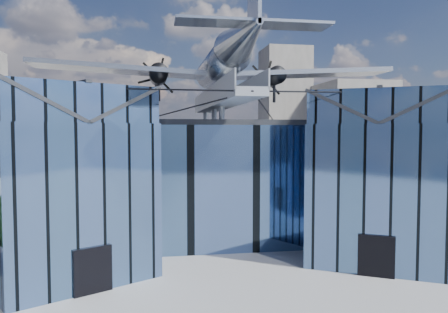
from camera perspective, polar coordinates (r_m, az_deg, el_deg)
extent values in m
plane|color=gray|center=(30.97, 0.62, -13.63)|extent=(120.00, 120.00, 0.00)
cube|color=#4D6C9C|center=(38.77, -1.70, -3.04)|extent=(28.00, 14.00, 9.50)
cube|color=#25272C|center=(38.54, -1.71, 4.30)|extent=(28.00, 14.00, 0.40)
cube|color=#4D6C9C|center=(28.99, -19.99, -5.37)|extent=(11.79, 11.43, 9.50)
cube|color=#4D6C9C|center=(28.72, -20.21, 6.25)|extent=(11.56, 11.20, 2.20)
cube|color=#25272C|center=(28.06, -24.58, 6.24)|extent=(7.98, 9.23, 2.40)
cube|color=#25272C|center=(29.54, -16.07, 6.24)|extent=(7.98, 9.23, 2.40)
cube|color=#25272C|center=(28.81, -20.26, 8.54)|extent=(4.30, 7.10, 0.18)
cube|color=black|center=(26.05, -16.77, -14.07)|extent=(2.03, 1.32, 2.60)
cube|color=black|center=(30.76, -12.03, -4.75)|extent=(0.34, 0.34, 9.50)
cube|color=#4D6C9C|center=(32.53, 19.54, -4.44)|extent=(11.79, 11.43, 9.50)
cube|color=#4D6C9C|center=(32.30, 19.74, 5.91)|extent=(11.56, 11.20, 2.20)
cube|color=#25272C|center=(32.41, 15.74, 5.97)|extent=(7.98, 9.23, 2.40)
cube|color=#25272C|center=(32.34, 23.75, 5.82)|extent=(7.98, 9.23, 2.40)
cube|color=#25272C|center=(32.37, 19.78, 7.94)|extent=(4.30, 7.10, 0.18)
cube|color=black|center=(29.24, 19.26, -12.19)|extent=(2.03, 1.32, 2.60)
cube|color=black|center=(32.91, 11.67, -4.23)|extent=(0.34, 0.34, 9.50)
cube|color=#969BA3|center=(33.16, -0.43, 6.89)|extent=(1.80, 21.00, 0.50)
cube|color=#969BA3|center=(33.08, -1.98, 8.03)|extent=(0.08, 21.00, 1.10)
cube|color=#969BA3|center=(33.36, 1.11, 7.99)|extent=(0.08, 21.00, 1.10)
cylinder|color=#969BA3|center=(42.52, -2.44, 5.17)|extent=(0.44, 0.44, 1.35)
cylinder|color=#969BA3|center=(36.58, -1.29, 5.49)|extent=(0.44, 0.44, 1.35)
cylinder|color=#969BA3|center=(32.63, -0.29, 5.76)|extent=(0.44, 0.44, 1.35)
cylinder|color=#969BA3|center=(33.72, -0.56, 8.45)|extent=(0.70, 0.70, 1.40)
cylinder|color=black|center=(25.30, -9.65, 8.66)|extent=(10.55, 6.08, 0.69)
cylinder|color=black|center=(27.37, 13.15, 8.21)|extent=(10.55, 6.08, 0.69)
cylinder|color=black|center=(30.80, -5.39, 6.13)|extent=(6.09, 17.04, 1.19)
cylinder|color=black|center=(31.79, 5.52, 6.04)|extent=(6.09, 17.04, 1.19)
cylinder|color=#9FA4AC|center=(33.96, -0.57, 11.73)|extent=(2.50, 11.00, 2.50)
sphere|color=#9FA4AC|center=(39.35, -1.82, 10.56)|extent=(2.50, 2.50, 2.50)
cube|color=black|center=(38.46, -1.62, 11.76)|extent=(1.60, 1.40, 0.50)
cone|color=#9FA4AC|center=(25.30, 2.70, 15.35)|extent=(2.50, 7.00, 2.50)
cube|color=#9FA4AC|center=(23.25, 3.89, 16.94)|extent=(8.00, 1.80, 0.14)
cube|color=#9FA4AC|center=(34.55, -12.60, 11.00)|extent=(14.00, 3.20, 1.08)
cylinder|color=black|center=(35.07, -8.55, 10.51)|extent=(1.44, 3.20, 1.44)
cone|color=black|center=(36.86, -8.60, 10.16)|extent=(0.70, 0.70, 0.70)
cube|color=black|center=(37.01, -8.60, 10.13)|extent=(1.05, 0.06, 3.33)
cube|color=black|center=(37.01, -8.60, 10.13)|extent=(2.53, 0.06, 2.53)
cube|color=black|center=(37.01, -8.60, 10.13)|extent=(3.33, 0.06, 1.05)
cylinder|color=black|center=(34.34, -8.52, 8.61)|extent=(0.24, 0.24, 1.75)
cube|color=#9FA4AC|center=(36.59, 10.27, 10.59)|extent=(14.00, 3.20, 1.08)
cylinder|color=black|center=(36.41, 6.32, 10.26)|extent=(1.44, 3.20, 1.44)
cone|color=black|center=(38.13, 5.58, 9.94)|extent=(0.70, 0.70, 0.70)
cube|color=black|center=(38.27, 5.52, 9.92)|extent=(1.05, 0.06, 3.33)
cube|color=black|center=(38.27, 5.52, 9.92)|extent=(2.53, 0.06, 2.53)
cube|color=black|center=(38.27, 5.52, 9.92)|extent=(3.33, 0.06, 1.05)
cylinder|color=black|center=(35.70, 6.58, 8.42)|extent=(0.24, 0.24, 1.75)
cube|color=slate|center=(85.67, 16.30, 3.12)|extent=(12.00, 14.00, 18.00)
cube|color=slate|center=(85.50, -19.43, 1.73)|extent=(14.00, 10.00, 14.00)
cube|color=slate|center=(91.41, 7.90, 5.73)|extent=(9.00, 9.00, 26.00)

